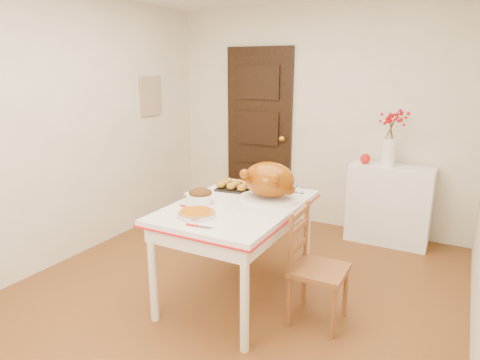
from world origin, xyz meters
The scene contains 18 objects.
floor centered at (0.00, 0.00, 0.00)m, with size 3.50×4.00×0.00m, color brown.
wall_back centered at (0.00, 2.00, 1.25)m, with size 3.50×0.00×2.50m, color white.
wall_left centered at (-1.75, 0.00, 1.25)m, with size 0.00×4.00×2.50m, color white.
door_back centered at (-0.70, 1.97, 1.03)m, with size 0.85×0.06×2.06m, color black.
photo_board centered at (-1.73, 1.20, 1.50)m, with size 0.03×0.35×0.45m, color #AEA989.
sideboard centered at (0.93, 1.78, 0.41)m, with size 0.83×0.37×0.83m, color white.
kitchen_table centered at (0.06, 0.02, 0.40)m, with size 0.91×1.33×0.79m, color silver, non-canonical shape.
chair_oak centered at (0.74, 0.00, 0.43)m, with size 0.38×0.38×0.86m, color brown, non-canonical shape.
berry_vase centered at (0.88, 1.78, 1.13)m, with size 0.31×0.31×0.59m, color white, non-canonical shape.
apple centered at (0.64, 1.78, 0.88)m, with size 0.11×0.11×0.11m, color red.
turkey_platter centered at (0.23, 0.23, 0.95)m, with size 0.48×0.38×0.30m, color #7F4206, non-canonical shape.
pumpkin_pie centered at (-0.06, -0.36, 0.82)m, with size 0.27×0.27×0.06m, color #AF5204.
stuffing_dish centered at (-0.22, -0.08, 0.85)m, with size 0.27×0.21×0.10m, color #563214, non-canonical shape.
rolls_tray centered at (-0.15, 0.36, 0.83)m, with size 0.29×0.23×0.08m, color #AB7720, non-canonical shape.
pie_server centered at (0.07, -0.53, 0.80)m, with size 0.19×0.05×0.01m, color silver, non-canonical shape.
carving_knife centered at (-0.16, -0.25, 0.80)m, with size 0.28×0.07×0.01m, color silver, non-canonical shape.
drinking_glass centered at (0.12, 0.50, 0.85)m, with size 0.07×0.07×0.11m, color white.
shaker_pair centered at (0.38, 0.53, 0.84)m, with size 0.08×0.03×0.08m, color white, non-canonical shape.
Camera 1 is at (1.55, -2.70, 1.81)m, focal length 31.59 mm.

